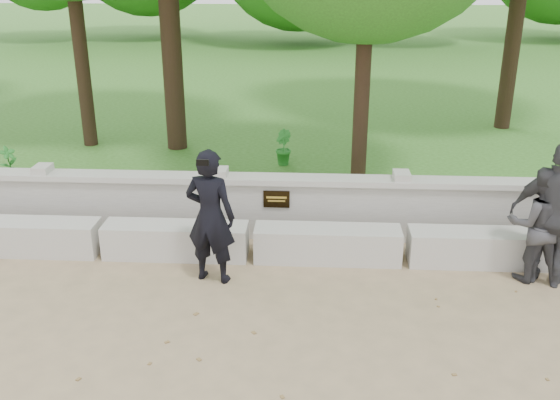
% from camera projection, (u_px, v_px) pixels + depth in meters
% --- Properties ---
extents(ground, '(80.00, 80.00, 0.00)m').
position_uv_depth(ground, '(233.00, 339.00, 6.50)').
color(ground, tan).
rests_on(ground, ground).
extents(lawn, '(40.00, 22.00, 0.25)m').
position_uv_depth(lawn, '(290.00, 80.00, 19.48)').
color(lawn, '#315E1B').
rests_on(lawn, ground).
extents(concrete_bench, '(11.90, 0.45, 0.45)m').
position_uv_depth(concrete_bench, '(251.00, 242.00, 8.19)').
color(concrete_bench, beige).
rests_on(concrete_bench, ground).
extents(parapet_wall, '(12.50, 0.35, 0.90)m').
position_uv_depth(parapet_wall, '(256.00, 206.00, 8.75)').
color(parapet_wall, '#B5B3AB').
rests_on(parapet_wall, ground).
extents(man_main, '(0.69, 0.63, 1.67)m').
position_uv_depth(man_main, '(210.00, 217.00, 7.42)').
color(man_main, black).
rests_on(man_main, ground).
extents(visitor_left, '(0.75, 0.60, 1.46)m').
position_uv_depth(visitor_left, '(537.00, 225.00, 7.47)').
color(visitor_left, '#37373B').
rests_on(visitor_left, ground).
extents(visitor_right, '(1.12, 0.85, 1.77)m').
position_uv_depth(visitor_right, '(556.00, 216.00, 7.31)').
color(visitor_right, '#38393D').
rests_on(visitor_right, ground).
extents(shrub_a, '(0.33, 0.35, 0.55)m').
position_uv_depth(shrub_a, '(9.00, 162.00, 10.42)').
color(shrub_a, '#2A7D2C').
rests_on(shrub_a, lawn).
extents(shrub_b, '(0.39, 0.42, 0.62)m').
position_uv_depth(shrub_b, '(283.00, 147.00, 11.09)').
color(shrub_b, '#2A7D2C').
rests_on(shrub_b, lawn).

